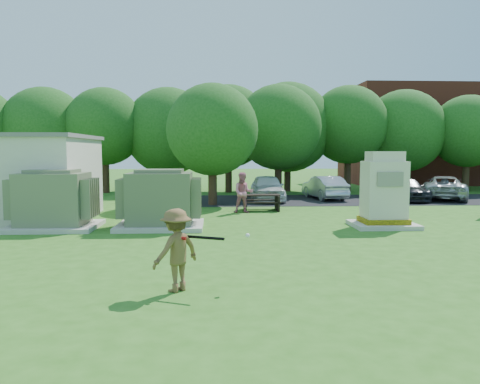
{
  "coord_description": "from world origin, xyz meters",
  "views": [
    {
      "loc": [
        -0.82,
        -12.04,
        2.71
      ],
      "look_at": [
        0.0,
        4.0,
        1.3
      ],
      "focal_mm": 35.0,
      "sensor_mm": 36.0,
      "label": 1
    }
  ],
  "objects": [
    {
      "name": "person_at_picnic",
      "position": [
        0.36,
        8.27,
        0.89
      ],
      "size": [
        0.88,
        0.69,
        1.79
      ],
      "primitive_type": "imported",
      "rotation": [
        0.0,
        0.0,
        -0.01
      ],
      "color": "#C96A7F",
      "rests_on": "ground"
    },
    {
      "name": "generator_cabinet",
      "position": [
        5.15,
        4.25,
        1.18
      ],
      "size": [
        2.22,
        1.81,
        2.7
      ],
      "color": "beige",
      "rests_on": "ground"
    },
    {
      "name": "car_silver_b",
      "position": [
        12.01,
        13.57,
        0.66
      ],
      "size": [
        3.89,
        5.2,
        1.31
      ],
      "primitive_type": "imported",
      "rotation": [
        0.0,
        0.0,
        2.73
      ],
      "color": "#A9A9AD",
      "rests_on": "ground"
    },
    {
      "name": "parking_strip",
      "position": [
        7.0,
        13.5,
        0.01
      ],
      "size": [
        20.0,
        6.0,
        0.01
      ],
      "primitive_type": "cube",
      "color": "#232326",
      "rests_on": "ground"
    },
    {
      "name": "brick_building",
      "position": [
        18.0,
        27.0,
        4.0
      ],
      "size": [
        15.0,
        8.0,
        8.0
      ],
      "primitive_type": "cube",
      "color": "maroon",
      "rests_on": "ground"
    },
    {
      "name": "car_silver_a",
      "position": [
        5.31,
        14.1,
        0.65
      ],
      "size": [
        1.95,
        4.12,
        1.3
      ],
      "primitive_type": "imported",
      "rotation": [
        0.0,
        0.0,
        3.29
      ],
      "color": "#B5B5BA",
      "rests_on": "ground"
    },
    {
      "name": "batter",
      "position": [
        -1.6,
        -3.12,
        0.8
      ],
      "size": [
        1.16,
        1.15,
        1.61
      ],
      "primitive_type": "imported",
      "rotation": [
        0.0,
        0.0,
        3.91
      ],
      "color": "brown",
      "rests_on": "ground"
    },
    {
      "name": "ground",
      "position": [
        0.0,
        0.0,
        0.0
      ],
      "size": [
        120.0,
        120.0,
        0.0
      ],
      "primitive_type": "plane",
      "color": "#2D6619",
      "rests_on": "ground"
    },
    {
      "name": "car_dark",
      "position": [
        9.61,
        13.19,
        0.61
      ],
      "size": [
        2.01,
        4.32,
        1.22
      ],
      "primitive_type": "imported",
      "rotation": [
        0.0,
        0.0,
        -0.07
      ],
      "color": "black",
      "rests_on": "ground"
    },
    {
      "name": "transformer_right",
      "position": [
        -2.8,
        4.5,
        0.97
      ],
      "size": [
        3.0,
        2.4,
        2.07
      ],
      "color": "beige",
      "rests_on": "ground"
    },
    {
      "name": "batting_equipment",
      "position": [
        -1.01,
        -3.14,
        1.05
      ],
      "size": [
        1.46,
        0.47,
        0.09
      ],
      "color": "black",
      "rests_on": "ground"
    },
    {
      "name": "car_white",
      "position": [
        1.97,
        13.33,
        0.71
      ],
      "size": [
        1.71,
        4.2,
        1.43
      ],
      "primitive_type": "imported",
      "rotation": [
        0.0,
        0.0,
        -0.01
      ],
      "color": "silver",
      "rests_on": "ground"
    },
    {
      "name": "transformer_left",
      "position": [
        -6.5,
        4.5,
        0.97
      ],
      "size": [
        3.0,
        2.4,
        2.07
      ],
      "color": "beige",
      "rests_on": "ground"
    },
    {
      "name": "tree_row",
      "position": [
        1.75,
        18.5,
        4.15
      ],
      "size": [
        41.3,
        13.3,
        7.3
      ],
      "color": "#47301E",
      "rests_on": "ground"
    },
    {
      "name": "picnic_table",
      "position": [
        1.23,
        9.12,
        0.46
      ],
      "size": [
        1.71,
        1.28,
        0.73
      ],
      "color": "black",
      "rests_on": "ground"
    }
  ]
}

